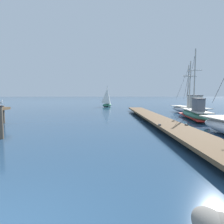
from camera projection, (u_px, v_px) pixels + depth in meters
floating_dock at (154, 118)px, 16.12m from camera, size 2.50×23.33×0.53m
fishing_boat_1 at (190, 108)px, 23.12m from camera, size 2.66×7.40×5.79m
fishing_boat_2 at (195, 113)px, 17.96m from camera, size 2.78×8.16×6.52m
mooring_piling at (0, 122)px, 9.91m from camera, size 0.30×0.30×1.73m
distant_sailboat at (107, 98)px, 35.68m from camera, size 2.59×3.69×3.86m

